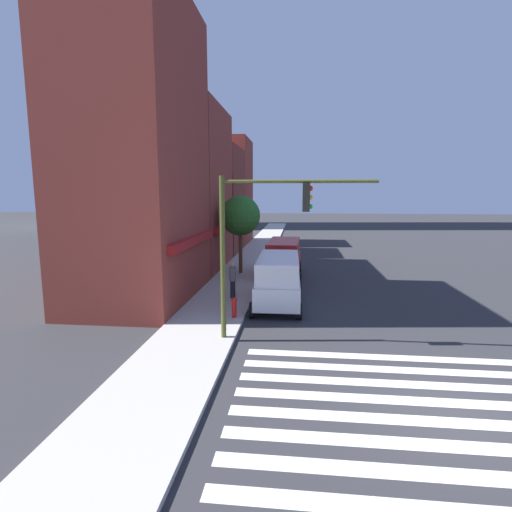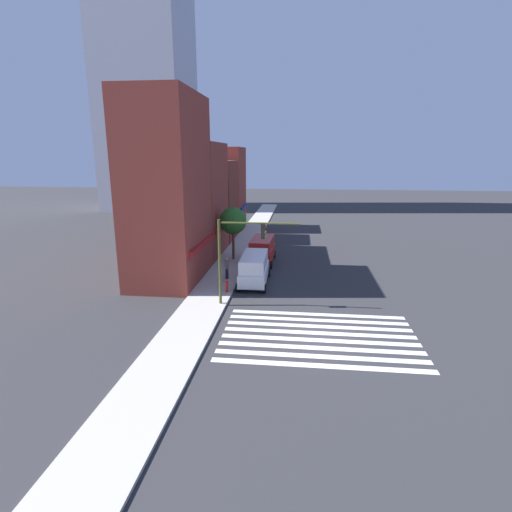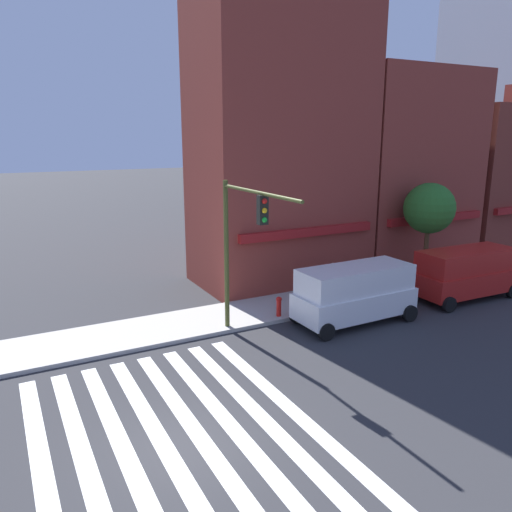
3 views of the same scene
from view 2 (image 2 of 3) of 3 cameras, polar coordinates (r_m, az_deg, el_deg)
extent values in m
plane|color=#2D2D30|center=(22.97, 8.97, -11.31)|extent=(200.00, 200.00, 0.00)
cube|color=#B2ADA3|center=(23.76, -9.70, -10.24)|extent=(120.00, 3.00, 0.15)
cube|color=silver|center=(20.12, 9.35, -15.22)|extent=(0.46, 10.80, 0.01)
cube|color=silver|center=(20.92, 9.23, -13.99)|extent=(0.46, 10.80, 0.01)
cube|color=silver|center=(21.74, 9.12, -12.85)|extent=(0.46, 10.80, 0.01)
cube|color=silver|center=(22.56, 9.02, -11.80)|extent=(0.46, 10.80, 0.01)
cube|color=silver|center=(23.38, 8.93, -10.82)|extent=(0.46, 10.80, 0.01)
cube|color=silver|center=(24.22, 8.84, -9.90)|extent=(0.46, 10.80, 0.01)
cube|color=silver|center=(25.06, 8.77, -9.05)|extent=(0.46, 10.80, 0.01)
cube|color=silver|center=(25.90, 8.69, -8.25)|extent=(0.46, 10.80, 0.01)
cube|color=maroon|center=(32.02, -12.52, 9.15)|extent=(8.53, 5.00, 14.38)
cube|color=maroon|center=(31.89, -7.60, 1.72)|extent=(7.25, 0.30, 0.40)
cube|color=maroon|center=(40.15, -8.54, 7.87)|extent=(7.94, 5.00, 11.01)
cube|color=maroon|center=(39.91, -4.72, 4.31)|extent=(6.75, 0.30, 0.40)
cube|color=maroon|center=(47.62, -6.15, 7.85)|extent=(6.36, 5.00, 9.25)
cube|color=maroon|center=(47.32, -2.94, 5.89)|extent=(5.41, 0.30, 0.40)
cube|color=maroon|center=(54.42, -4.55, 9.52)|extent=(6.56, 5.00, 10.84)
cube|color=navy|center=(54.23, -1.73, 6.97)|extent=(5.57, 0.30, 0.40)
cube|color=#B2B7C1|center=(83.56, -15.99, 31.25)|extent=(14.73, 14.85, 69.99)
cylinder|color=#474C1E|center=(26.29, -5.20, -1.07)|extent=(0.18, 0.18, 5.85)
cylinder|color=#474C1E|center=(25.32, 0.42, 4.70)|extent=(0.12, 5.17, 0.12)
cube|color=black|center=(25.38, 1.00, 3.52)|extent=(0.32, 0.24, 0.95)
sphere|color=red|center=(25.32, 1.30, 4.17)|extent=(0.18, 0.18, 0.18)
sphere|color=#EAAD14|center=(25.37, 1.30, 3.51)|extent=(0.18, 0.18, 0.18)
sphere|color=green|center=(25.43, 1.29, 2.84)|extent=(0.18, 0.18, 0.18)
cube|color=white|center=(31.25, -0.27, -2.51)|extent=(5.03, 2.08, 1.00)
cube|color=white|center=(30.98, -0.27, -0.74)|extent=(4.78, 1.92, 1.00)
cylinder|color=black|center=(29.56, -2.67, -4.53)|extent=(0.68, 0.22, 0.68)
cylinder|color=black|center=(29.32, 1.20, -4.67)|extent=(0.68, 0.22, 0.68)
cylinder|color=black|center=(33.50, -1.55, -2.25)|extent=(0.68, 0.22, 0.68)
cylinder|color=black|center=(33.29, 1.87, -2.36)|extent=(0.68, 0.22, 0.68)
cube|color=#B21E19|center=(37.46, 0.89, 0.32)|extent=(5.06, 2.15, 1.00)
cube|color=#B21E19|center=(37.24, 0.90, 1.82)|extent=(4.80, 1.98, 1.00)
cylinder|color=black|center=(35.69, -1.04, -1.21)|extent=(0.68, 0.22, 0.68)
cylinder|color=black|center=(35.49, 2.17, -1.31)|extent=(0.68, 0.22, 0.68)
cylinder|color=black|center=(39.71, -0.25, 0.38)|extent=(0.68, 0.22, 0.68)
cylinder|color=black|center=(39.53, 2.63, 0.30)|extent=(0.68, 0.22, 0.68)
cylinder|color=#23232D|center=(32.20, -4.18, -2.53)|extent=(0.26, 0.26, 0.85)
cylinder|color=slate|center=(31.99, -4.21, -1.20)|extent=(0.32, 0.32, 0.70)
sphere|color=tan|center=(31.87, -4.22, -0.40)|extent=(0.22, 0.22, 0.22)
cylinder|color=red|center=(29.20, -4.18, -4.51)|extent=(0.20, 0.20, 0.65)
sphere|color=red|center=(29.08, -4.19, -3.77)|extent=(0.24, 0.24, 0.24)
cylinder|color=brown|center=(37.99, -3.26, 1.62)|extent=(0.24, 0.24, 2.83)
sphere|color=#286623|center=(37.55, -3.31, 5.05)|extent=(2.55, 2.55, 2.55)
camera|label=1|loc=(12.49, -6.03, -7.43)|focal=28.00mm
camera|label=3|loc=(20.87, 40.20, 4.43)|focal=35.00mm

